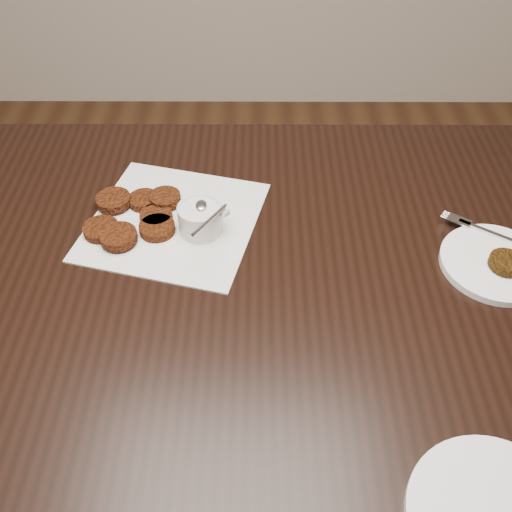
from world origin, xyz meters
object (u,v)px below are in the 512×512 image
(napkin, at_px, (174,221))
(sauce_ramekin, at_px, (199,206))
(plate_with_patty, at_px, (497,260))
(table, at_px, (207,395))

(napkin, bearing_deg, sauce_ramekin, -26.44)
(napkin, relative_size, plate_with_patty, 1.59)
(plate_with_patty, bearing_deg, napkin, 168.82)
(table, height_order, plate_with_patty, plate_with_patty)
(sauce_ramekin, bearing_deg, napkin, 153.56)
(napkin, height_order, sauce_ramekin, sauce_ramekin)
(table, relative_size, sauce_ramekin, 13.20)
(table, height_order, napkin, napkin)
(sauce_ramekin, distance_m, plate_with_patty, 0.53)
(plate_with_patty, bearing_deg, sauce_ramekin, 170.53)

